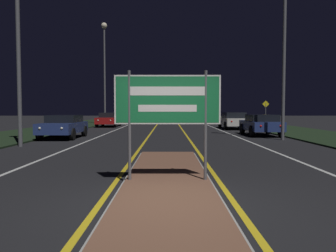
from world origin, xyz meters
TOP-DOWN VIEW (x-y plane):
  - ground_plane at (0.00, 0.00)m, footprint 160.00×160.00m
  - median_island at (0.00, 1.60)m, footprint 2.00×9.71m
  - verge_left at (-9.50, 20.00)m, footprint 5.00×100.00m
  - verge_right at (9.50, 20.00)m, footprint 5.00×100.00m
  - centre_line_yellow_left at (-1.19, 25.00)m, footprint 0.12×70.00m
  - centre_line_yellow_right at (1.19, 25.00)m, footprint 0.12×70.00m
  - lane_line_white_left at (-4.20, 25.00)m, footprint 0.12×70.00m
  - lane_line_white_right at (4.20, 25.00)m, footprint 0.12×70.00m
  - edge_line_white_left at (-7.20, 25.00)m, footprint 0.10×70.00m
  - edge_line_white_right at (7.20, 25.00)m, footprint 0.10×70.00m
  - highway_sign at (0.00, 1.59)m, footprint 2.34×0.07m
  - streetlight_left_near at (-6.57, 8.90)m, footprint 0.62×0.62m
  - streetlight_left_far at (-6.65, 28.97)m, footprint 0.62×0.62m
  - streetlight_right_near at (6.24, 12.09)m, footprint 0.52×0.52m
  - car_receding_0 at (5.93, 15.20)m, footprint 1.98×4.18m
  - car_receding_1 at (5.57, 22.26)m, footprint 1.97×4.85m
  - car_approaching_0 at (-6.02, 13.26)m, footprint 1.97×4.16m
  - car_approaching_1 at (-5.68, 25.87)m, footprint 1.93×4.58m
  - warning_sign at (8.47, 22.70)m, footprint 0.60×0.06m

SIDE VIEW (x-z plane):
  - ground_plane at x=0.00m, z-range 0.00..0.00m
  - centre_line_yellow_left at x=-1.19m, z-range 0.00..0.01m
  - centre_line_yellow_right at x=1.19m, z-range 0.00..0.01m
  - lane_line_white_left at x=-4.20m, z-range 0.00..0.01m
  - lane_line_white_right at x=4.20m, z-range 0.00..0.01m
  - edge_line_white_left at x=-7.20m, z-range 0.00..0.01m
  - edge_line_white_right at x=7.20m, z-range 0.00..0.01m
  - verge_left at x=-9.50m, z-range 0.00..0.08m
  - verge_right at x=9.50m, z-range 0.00..0.08m
  - median_island at x=0.00m, z-range -0.01..0.09m
  - car_approaching_0 at x=-6.02m, z-range 0.05..1.38m
  - car_approaching_1 at x=-5.68m, z-range 0.05..1.40m
  - car_receding_0 at x=5.93m, z-range 0.06..1.40m
  - car_receding_1 at x=5.57m, z-range 0.05..1.46m
  - warning_sign at x=8.47m, z-range 0.32..2.67m
  - highway_sign at x=0.00m, z-range 0.58..3.00m
  - streetlight_left_near at x=-6.57m, z-range 1.79..10.38m
  - streetlight_right_near at x=6.24m, z-range 1.32..11.35m
  - streetlight_left_far at x=-6.65m, z-range 1.95..12.66m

